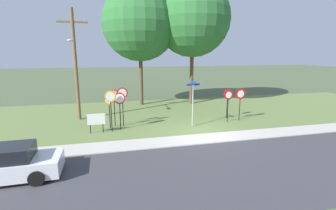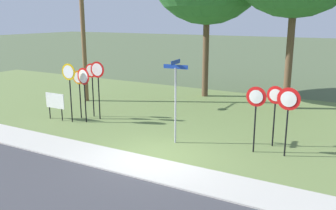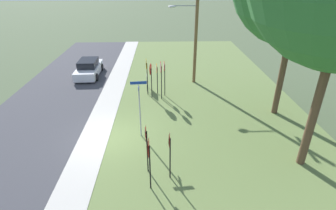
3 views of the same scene
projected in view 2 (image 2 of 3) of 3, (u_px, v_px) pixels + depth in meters
name	position (u px, v px, depth m)	size (l,w,h in m)	color
ground_plane	(155.00, 159.00, 12.40)	(160.00, 160.00, 0.00)	#4C5B3D
sidewalk_strip	(142.00, 166.00, 11.72)	(44.00, 1.60, 0.06)	#BCB7AD
grass_median	(220.00, 117.00, 17.48)	(44.00, 12.00, 0.04)	olive
stop_sign_near_left	(69.00, 80.00, 16.14)	(0.74, 0.10, 2.68)	black
stop_sign_near_right	(98.00, 78.00, 16.60)	(0.73, 0.11, 2.71)	black
stop_sign_far_left	(79.00, 84.00, 16.87)	(0.63, 0.11, 2.27)	black
stop_sign_far_center	(84.00, 83.00, 16.16)	(0.75, 0.13, 2.49)	black
stop_sign_far_right	(92.00, 79.00, 17.10)	(0.66, 0.10, 2.56)	black
yield_sign_near_left	(256.00, 104.00, 12.50)	(0.70, 0.10, 2.37)	black
yield_sign_near_right	(275.00, 102.00, 13.13)	(0.66, 0.12, 2.27)	black
yield_sign_far_left	(288.00, 106.00, 12.11)	(0.78, 0.11, 2.41)	black
street_name_post	(176.00, 95.00, 13.47)	(0.96, 0.81, 3.16)	#9EA0A8
utility_pole	(81.00, 22.00, 19.66)	(2.10, 2.22, 8.11)	brown
notice_board	(55.00, 102.00, 16.82)	(1.10, 0.06, 1.25)	black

